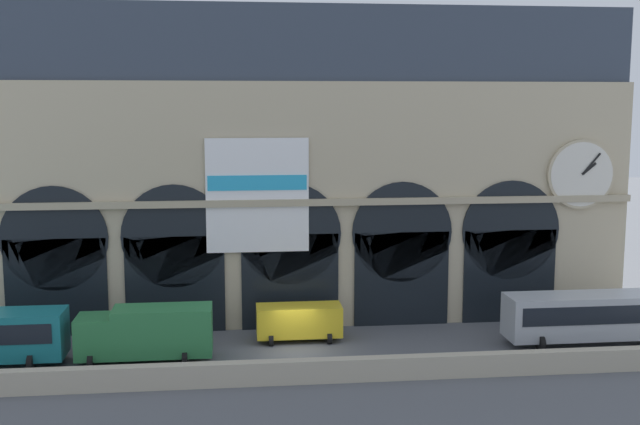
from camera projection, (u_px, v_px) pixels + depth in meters
ground_plane at (297, 352)px, 44.99m from camera, size 200.00×200.00×0.00m
quay_parapet_wall at (304, 371)px, 40.04m from camera, size 90.00×0.70×1.23m
station_building at (287, 171)px, 51.01m from camera, size 45.22×5.49×20.67m
box_truck_midwest at (147, 332)px, 43.18m from camera, size 7.50×2.91×3.12m
van_center at (299, 321)px, 47.13m from camera, size 5.20×2.48×2.20m
bus_east at (596, 316)px, 46.31m from camera, size 11.00×3.25×3.10m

